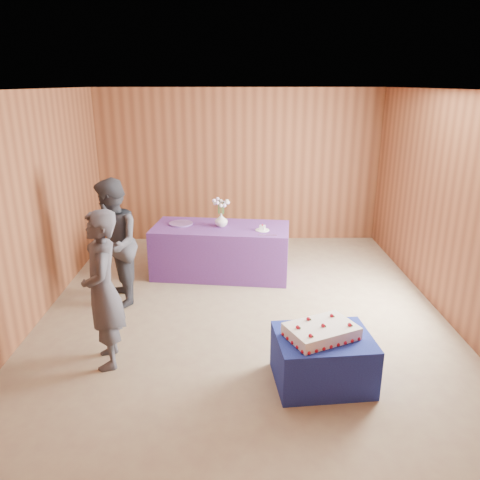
{
  "coord_description": "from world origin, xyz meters",
  "views": [
    {
      "loc": [
        -0.12,
        -5.31,
        2.77
      ],
      "look_at": [
        -0.03,
        0.1,
        0.95
      ],
      "focal_mm": 35.0,
      "sensor_mm": 36.0,
      "label": 1
    }
  ],
  "objects_px": {
    "guest_right": "(113,244)",
    "guest_left": "(103,290)",
    "vase": "(221,220)",
    "serving_table": "(221,250)",
    "sheet_cake": "(321,331)",
    "cake_table": "(323,359)"
  },
  "relations": [
    {
      "from": "guest_right",
      "to": "guest_left",
      "type": "bearing_deg",
      "value": -9.92
    },
    {
      "from": "vase",
      "to": "guest_left",
      "type": "height_order",
      "value": "guest_left"
    },
    {
      "from": "serving_table",
      "to": "sheet_cake",
      "type": "relative_size",
      "value": 2.56
    },
    {
      "from": "serving_table",
      "to": "vase",
      "type": "relative_size",
      "value": 10.21
    },
    {
      "from": "sheet_cake",
      "to": "vase",
      "type": "bearing_deg",
      "value": 85.23
    },
    {
      "from": "sheet_cake",
      "to": "vase",
      "type": "xyz_separation_m",
      "value": [
        -1.0,
        2.76,
        0.29
      ]
    },
    {
      "from": "sheet_cake",
      "to": "guest_right",
      "type": "bearing_deg",
      "value": 118.66
    },
    {
      "from": "cake_table",
      "to": "sheet_cake",
      "type": "relative_size",
      "value": 1.15
    },
    {
      "from": "cake_table",
      "to": "vase",
      "type": "relative_size",
      "value": 4.59
    },
    {
      "from": "sheet_cake",
      "to": "guest_right",
      "type": "distance_m",
      "value": 2.94
    },
    {
      "from": "cake_table",
      "to": "guest_left",
      "type": "xyz_separation_m",
      "value": [
        -2.15,
        0.38,
        0.57
      ]
    },
    {
      "from": "cake_table",
      "to": "guest_right",
      "type": "xyz_separation_m",
      "value": [
        -2.38,
        1.74,
        0.58
      ]
    },
    {
      "from": "cake_table",
      "to": "guest_left",
      "type": "height_order",
      "value": "guest_left"
    },
    {
      "from": "serving_table",
      "to": "guest_right",
      "type": "height_order",
      "value": "guest_right"
    },
    {
      "from": "cake_table",
      "to": "sheet_cake",
      "type": "height_order",
      "value": "sheet_cake"
    },
    {
      "from": "cake_table",
      "to": "vase",
      "type": "distance_m",
      "value": 3.0
    },
    {
      "from": "serving_table",
      "to": "guest_left",
      "type": "height_order",
      "value": "guest_left"
    },
    {
      "from": "serving_table",
      "to": "guest_left",
      "type": "bearing_deg",
      "value": -107.81
    },
    {
      "from": "sheet_cake",
      "to": "guest_left",
      "type": "xyz_separation_m",
      "value": [
        -2.12,
        0.38,
        0.26
      ]
    },
    {
      "from": "vase",
      "to": "guest_left",
      "type": "bearing_deg",
      "value": -115.3
    },
    {
      "from": "guest_left",
      "to": "serving_table",
      "type": "bearing_deg",
      "value": 140.18
    },
    {
      "from": "guest_left",
      "to": "guest_right",
      "type": "relative_size",
      "value": 0.99
    }
  ]
}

